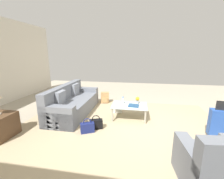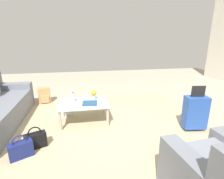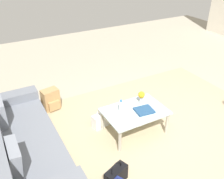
# 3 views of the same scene
# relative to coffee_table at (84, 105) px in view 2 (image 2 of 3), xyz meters

# --- Properties ---
(ground_plane) EXTENTS (12.00, 12.00, 0.00)m
(ground_plane) POSITION_rel_coffee_table_xyz_m (-0.40, 0.50, -0.35)
(ground_plane) COLOR #A89E89
(area_rug) EXTENTS (5.20, 4.40, 0.01)m
(area_rug) POSITION_rel_coffee_table_xyz_m (0.20, 0.70, -0.35)
(area_rug) COLOR tan
(area_rug) RESTS_ON ground
(coffee_table) EXTENTS (0.98, 0.68, 0.41)m
(coffee_table) POSITION_rel_coffee_table_xyz_m (0.00, 0.00, 0.00)
(coffee_table) COLOR silver
(coffee_table) RESTS_ON ground
(water_bottle) EXTENTS (0.06, 0.06, 0.20)m
(water_bottle) POSITION_rel_coffee_table_xyz_m (0.20, -0.10, 0.15)
(water_bottle) COLOR silver
(water_bottle) RESTS_ON coffee_table
(coffee_table_book) EXTENTS (0.31, 0.27, 0.03)m
(coffee_table_book) POSITION_rel_coffee_table_xyz_m (-0.12, 0.08, 0.07)
(coffee_table_book) COLOR navy
(coffee_table_book) RESTS_ON coffee_table
(flower_vase) EXTENTS (0.11, 0.11, 0.21)m
(flower_vase) POSITION_rel_coffee_table_xyz_m (-0.22, -0.15, 0.17)
(flower_vase) COLOR #B2B7BC
(flower_vase) RESTS_ON coffee_table
(suitcase_blue) EXTENTS (0.42, 0.27, 0.85)m
(suitcase_blue) POSITION_rel_coffee_table_xyz_m (-2.00, 0.70, 0.00)
(suitcase_blue) COLOR #2851AD
(suitcase_blue) RESTS_ON ground
(handbag_black) EXTENTS (0.35, 0.24, 0.36)m
(handbag_black) POSITION_rel_coffee_table_xyz_m (0.77, 0.77, -0.23)
(handbag_black) COLOR black
(handbag_black) RESTS_ON ground
(handbag_white) EXTENTS (0.34, 0.20, 0.36)m
(handbag_white) POSITION_rel_coffee_table_xyz_m (0.42, -0.37, -0.23)
(handbag_white) COLOR white
(handbag_white) RESTS_ON ground
(handbag_navy) EXTENTS (0.35, 0.27, 0.36)m
(handbag_navy) POSITION_rel_coffee_table_xyz_m (0.93, 0.98, -0.23)
(handbag_navy) COLOR navy
(handbag_navy) RESTS_ON ground
(backpack_tan) EXTENTS (0.33, 0.29, 0.40)m
(backpack_tan) POSITION_rel_coffee_table_xyz_m (1.00, -1.29, -0.16)
(backpack_tan) COLOR tan
(backpack_tan) RESTS_ON ground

